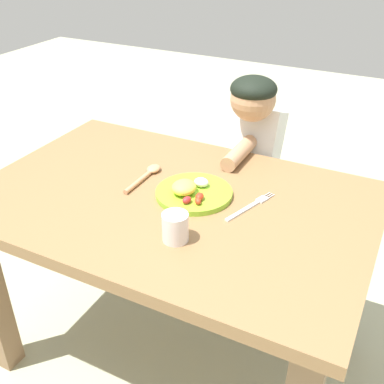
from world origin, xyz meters
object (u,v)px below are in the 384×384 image
plate (192,192)px  person (253,180)px  drinking_cup (175,227)px  fork (250,206)px  spoon (147,174)px

plate → person: 0.50m
plate → drinking_cup: drinking_cup is taller
fork → person: 0.50m
person → fork: bearing=108.4°
drinking_cup → person: bearing=92.2°
plate → drinking_cup: (0.06, -0.22, 0.03)m
person → plate: bearing=85.7°
spoon → person: (0.23, 0.43, -0.18)m
drinking_cup → fork: bearing=63.3°
plate → spoon: (-0.19, 0.04, -0.01)m
fork → spoon: bearing=105.1°
fork → drinking_cup: 0.28m
plate → drinking_cup: bearing=-74.5°
plate → person: (0.04, 0.47, -0.18)m
spoon → person: size_ratio=0.21×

